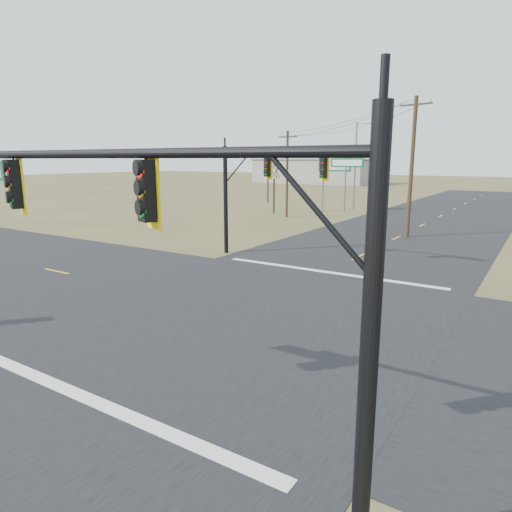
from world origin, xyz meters
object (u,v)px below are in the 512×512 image
Objects in this scene: mast_arm_far at (269,177)px; utility_pole_far at (287,173)px; utility_pole_near at (412,166)px; bare_tree_a at (274,170)px; highway_sign at (334,169)px; bare_tree_b at (268,166)px; streetlight_c at (357,161)px; mast_arm_near at (152,221)px.

mast_arm_far is 20.09m from utility_pole_far.
utility_pole_near is 1.74× the size of bare_tree_a.
utility_pole_near is 1.20× the size of utility_pole_far.
highway_sign reaches higher than bare_tree_b.
bare_tree_a is (-6.08, -8.45, -0.92)m from streetlight_c.
bare_tree_b is at bearing 149.90° from streetlight_c.
bare_tree_b is (-12.98, 1.66, -0.70)m from streetlight_c.
highway_sign is (1.96, 7.33, 0.19)m from utility_pole_far.
bare_tree_b is (-26.36, 47.31, 0.13)m from mast_arm_near.
streetlight_c is at bearing 127.97° from mast_arm_near.
utility_pole_near is at bearing -65.25° from highway_sign.
mast_arm_far is at bearing -58.66° from bare_tree_b.
streetlight_c reaches higher than utility_pole_far.
bare_tree_a is (-4.67, -5.29, -0.02)m from highway_sign.
streetlight_c is at bearing 122.08° from utility_pole_near.
bare_tree_a is (-11.51, 20.11, -0.11)m from mast_arm_far.
utility_pole_far is 3.40m from bare_tree_a.
bare_tree_a is at bearing 130.64° from mast_arm_far.
mast_arm_near is 1.70× the size of bare_tree_b.
mast_arm_near is 1.21× the size of utility_pole_far.
bare_tree_b is (-9.61, 12.16, 0.39)m from utility_pole_far.
streetlight_c is at bearing 54.29° from bare_tree_a.
mast_arm_near is at bearing -62.39° from bare_tree_a.
highway_sign is 1.13× the size of bare_tree_a.
mast_arm_near reaches higher than bare_tree_b.
bare_tree_a is 0.96× the size of bare_tree_b.
mast_arm_far is 1.45× the size of bare_tree_b.
mast_arm_near is 18.85m from mast_arm_far.
utility_pole_far is at bearing 126.81° from mast_arm_far.
mast_arm_near is at bearing -54.18° from mast_arm_far.
highway_sign is (-6.83, 25.40, -0.09)m from mast_arm_far.
utility_pole_near reaches higher than bare_tree_a.
utility_pole_near is 1.53× the size of highway_sign.
utility_pole_near reaches higher than mast_arm_far.
streetlight_c is 1.63× the size of bare_tree_b.
mast_arm_near is 1.55× the size of highway_sign.
mast_arm_far is 23.17m from bare_tree_a.
utility_pole_far is 1.40× the size of bare_tree_b.
utility_pole_far is at bearing -130.58° from streetlight_c.
mast_arm_near is 1.01× the size of utility_pole_near.
mast_arm_far is 35.38m from bare_tree_b.
highway_sign reaches higher than mast_arm_far.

